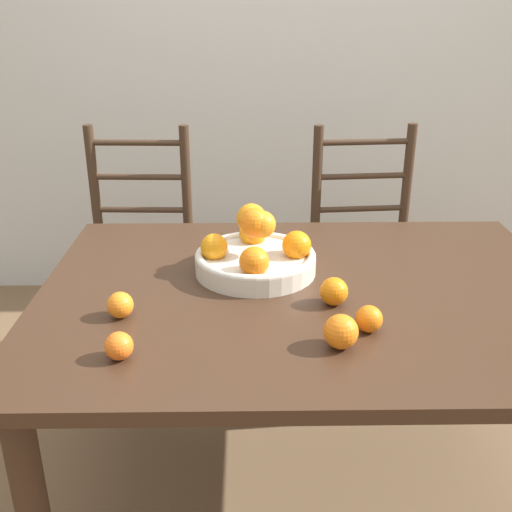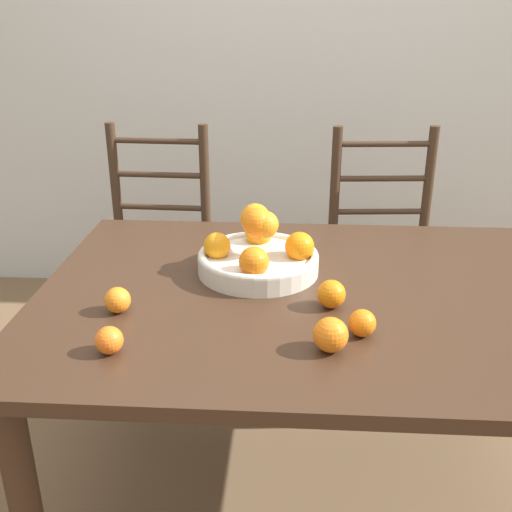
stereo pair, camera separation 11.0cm
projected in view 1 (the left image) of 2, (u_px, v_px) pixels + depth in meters
name	position (u px, v px, depth m)	size (l,w,h in m)	color
ground_plane	(300.00, 498.00, 1.84)	(12.00, 12.00, 0.00)	brown
wall_back	(280.00, 29.00, 2.79)	(8.00, 0.06, 2.60)	beige
dining_table	(307.00, 320.00, 1.60)	(1.40, 1.02, 0.72)	#382316
fruit_bowl	(256.00, 253.00, 1.64)	(0.33, 0.33, 0.19)	beige
orange_loose_0	(120.00, 305.00, 1.41)	(0.06, 0.06, 0.06)	orange
orange_loose_1	(369.00, 319.00, 1.35)	(0.06, 0.06, 0.06)	orange
orange_loose_2	(334.00, 291.00, 1.47)	(0.07, 0.07, 0.07)	orange
orange_loose_3	(119.00, 346.00, 1.24)	(0.06, 0.06, 0.06)	orange
orange_loose_4	(341.00, 332.00, 1.28)	(0.08, 0.08, 0.08)	orange
chair_left	(138.00, 255.00, 2.42)	(0.43, 0.41, 0.97)	#382619
chair_right	(367.00, 253.00, 2.43)	(0.45, 0.43, 0.97)	#382619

